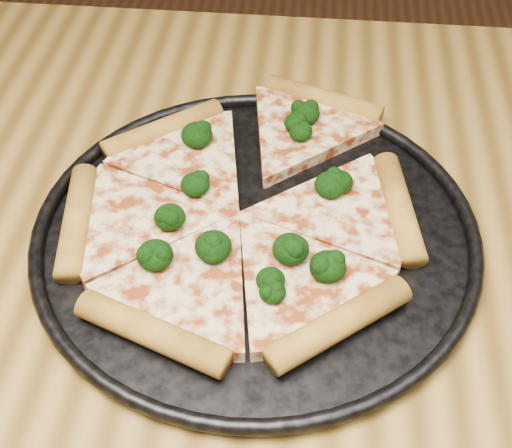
# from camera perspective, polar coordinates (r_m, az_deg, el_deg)

# --- Properties ---
(dining_table) EXTENTS (1.20, 0.90, 0.75)m
(dining_table) POSITION_cam_1_polar(r_m,az_deg,el_deg) (0.65, -6.74, -10.56)
(dining_table) COLOR olive
(dining_table) RESTS_ON ground
(pizza_pan) EXTENTS (0.39, 0.39, 0.02)m
(pizza_pan) POSITION_cam_1_polar(r_m,az_deg,el_deg) (0.61, 0.00, -0.53)
(pizza_pan) COLOR black
(pizza_pan) RESTS_ON dining_table
(pizza) EXTENTS (0.32, 0.37, 0.02)m
(pizza) POSITION_cam_1_polar(r_m,az_deg,el_deg) (0.62, -1.02, 1.29)
(pizza) COLOR #E3C38B
(pizza) RESTS_ON pizza_pan
(broccoli_florets) EXTENTS (0.17, 0.25, 0.02)m
(broccoli_florets) POSITION_cam_1_polar(r_m,az_deg,el_deg) (0.61, -0.05, 1.73)
(broccoli_florets) COLOR black
(broccoli_florets) RESTS_ON pizza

